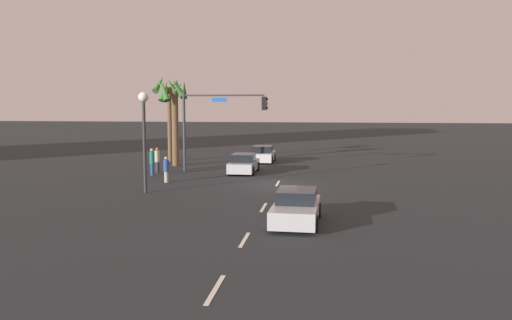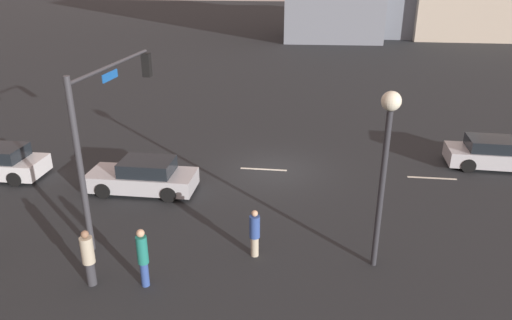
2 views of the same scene
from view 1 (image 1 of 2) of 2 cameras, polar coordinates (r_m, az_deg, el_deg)
ground_plane at (r=31.37m, az=2.37°, el=-2.76°), size 220.00×220.00×0.00m
lane_stripe_0 at (r=14.04m, az=-4.57°, el=-14.18°), size 2.23×0.14×0.01m
lane_stripe_1 at (r=18.77m, az=-1.29°, el=-8.88°), size 2.05×0.14×0.01m
lane_stripe_2 at (r=24.48m, az=0.86°, el=-5.30°), size 2.11×0.14×0.01m
lane_stripe_3 at (r=31.82m, az=2.44°, el=-2.62°), size 2.15×0.14×0.01m
car_0 at (r=36.68m, az=-1.37°, el=-0.44°), size 4.40×1.86×1.39m
car_1 at (r=21.27m, az=4.51°, el=-5.34°), size 4.27×2.04×1.38m
car_2 at (r=43.30m, az=0.79°, el=0.60°), size 4.00×1.92×1.42m
traffic_signal at (r=36.98m, az=-4.74°, el=4.84°), size 0.49×6.28×5.79m
streetlamp at (r=28.78m, az=-12.40°, el=4.21°), size 0.56×0.56×5.58m
pedestrian_0 at (r=37.53m, az=-10.96°, el=0.08°), size 0.48×0.48×1.81m
pedestrian_1 at (r=35.98m, az=-11.53°, el=-0.10°), size 0.33×0.33×1.88m
pedestrian_2 at (r=32.58m, az=-9.98°, el=-0.98°), size 0.46×0.46×1.64m
palm_tree_0 at (r=44.45m, az=-9.72°, el=6.89°), size 2.47×2.67×7.48m
palm_tree_1 at (r=41.16m, az=-9.18°, el=6.00°), size 2.26×2.47×6.93m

